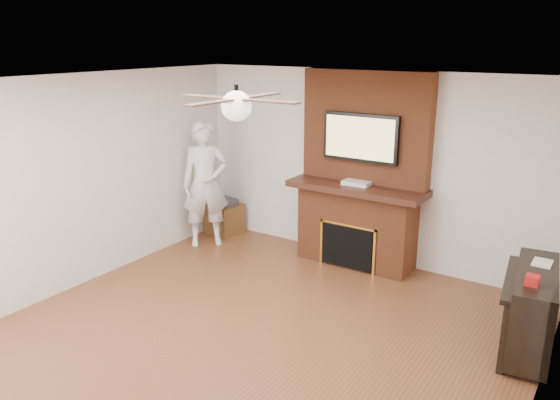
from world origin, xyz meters
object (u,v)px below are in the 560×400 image
Objects in this scene: fireplace at (360,190)px; side_table at (225,217)px; piano at (532,308)px; person at (205,184)px.

side_table is (-2.20, -0.07, -0.75)m from fireplace.
side_table is 0.42× the size of piano.
fireplace is 2.33m from side_table.
person is (-2.10, -0.60, -0.10)m from fireplace.
person is 0.85m from side_table.
side_table is at bearing 55.47° from person.
fireplace is 1.98× the size of piano.
side_table is at bearing 160.58° from piano.
fireplace is at bearing 9.69° from side_table.
person reaches higher than side_table.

